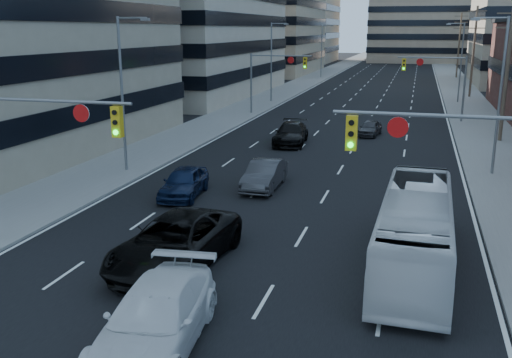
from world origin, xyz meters
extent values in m
cube|color=black|center=(0.00, 130.00, 0.01)|extent=(18.00, 300.00, 0.02)
cube|color=slate|center=(-11.50, 130.00, 0.07)|extent=(5.00, 300.00, 0.15)
cube|color=slate|center=(11.50, 130.00, 0.07)|extent=(5.00, 300.00, 0.15)
cube|color=gray|center=(-24.00, 100.00, 8.00)|extent=(20.00, 30.00, 16.00)
cube|color=#ADA089|center=(-28.00, 140.00, 10.00)|extent=(24.00, 24.00, 20.00)
cylinder|color=slate|center=(-6.75, 8.00, 5.80)|extent=(6.50, 0.12, 0.12)
cube|color=gold|center=(-4.10, 8.00, 5.15)|extent=(0.35, 0.28, 1.10)
cylinder|color=black|center=(-4.10, 7.84, 5.50)|extent=(0.18, 0.06, 0.18)
cylinder|color=black|center=(-4.10, 7.84, 5.15)|extent=(0.18, 0.06, 0.18)
cylinder|color=#0CE526|center=(-4.10, 7.84, 4.80)|extent=(0.18, 0.06, 0.18)
cylinder|color=white|center=(-5.50, 7.97, 5.40)|extent=(0.64, 0.06, 0.64)
cylinder|color=slate|center=(6.75, 8.00, 5.80)|extent=(6.50, 0.12, 0.12)
cube|color=gold|center=(4.10, 8.00, 5.15)|extent=(0.35, 0.28, 1.10)
cylinder|color=black|center=(4.10, 7.84, 5.50)|extent=(0.18, 0.06, 0.18)
cylinder|color=black|center=(4.10, 7.84, 5.15)|extent=(0.18, 0.06, 0.18)
cylinder|color=#0CE526|center=(4.10, 7.84, 4.80)|extent=(0.18, 0.06, 0.18)
cylinder|color=white|center=(5.50, 7.97, 5.40)|extent=(0.64, 0.06, 0.64)
cylinder|color=slate|center=(-10.00, 45.00, 3.00)|extent=(0.18, 0.18, 6.00)
cylinder|color=slate|center=(-7.00, 45.00, 5.80)|extent=(6.00, 0.12, 0.12)
cube|color=gold|center=(-4.60, 45.00, 5.15)|extent=(0.35, 0.28, 1.10)
cylinder|color=black|center=(-4.60, 44.84, 5.50)|extent=(0.18, 0.06, 0.18)
cylinder|color=black|center=(-4.60, 44.84, 5.15)|extent=(0.18, 0.06, 0.18)
cylinder|color=#0CE526|center=(-4.60, 44.84, 4.80)|extent=(0.18, 0.06, 0.18)
cylinder|color=white|center=(-6.00, 44.97, 5.40)|extent=(0.64, 0.06, 0.64)
cylinder|color=slate|center=(10.00, 45.00, 3.00)|extent=(0.18, 0.18, 6.00)
cylinder|color=slate|center=(7.00, 45.00, 5.80)|extent=(6.00, 0.12, 0.12)
cube|color=gold|center=(4.60, 45.00, 5.15)|extent=(0.35, 0.28, 1.10)
cylinder|color=black|center=(4.60, 44.84, 5.50)|extent=(0.18, 0.06, 0.18)
cylinder|color=black|center=(4.60, 44.84, 5.15)|extent=(0.18, 0.06, 0.18)
cylinder|color=#0CE526|center=(4.60, 44.84, 4.80)|extent=(0.18, 0.06, 0.18)
cylinder|color=white|center=(6.00, 44.97, 5.40)|extent=(0.64, 0.06, 0.64)
cylinder|color=#4C3D2D|center=(12.20, 36.00, 5.50)|extent=(0.28, 0.28, 11.00)
cube|color=#4C3D2D|center=(12.20, 36.00, 8.40)|extent=(2.20, 0.10, 0.10)
cylinder|color=#4C3D2D|center=(12.20, 66.00, 5.50)|extent=(0.28, 0.28, 11.00)
cube|color=#4C3D2D|center=(12.20, 66.00, 10.40)|extent=(2.20, 0.10, 0.10)
cube|color=#4C3D2D|center=(12.20, 66.00, 9.40)|extent=(2.20, 0.10, 0.10)
cube|color=#4C3D2D|center=(12.20, 66.00, 8.40)|extent=(2.20, 0.10, 0.10)
cylinder|color=#4C3D2D|center=(12.20, 96.00, 5.50)|extent=(0.28, 0.28, 11.00)
cube|color=#4C3D2D|center=(12.20, 96.00, 10.40)|extent=(2.20, 0.10, 0.10)
cube|color=#4C3D2D|center=(12.20, 96.00, 9.40)|extent=(2.20, 0.10, 0.10)
cube|color=#4C3D2D|center=(12.20, 96.00, 8.40)|extent=(2.20, 0.10, 0.10)
cylinder|color=slate|center=(-10.50, 20.00, 4.50)|extent=(0.16, 0.16, 9.00)
cylinder|color=slate|center=(-9.60, 20.00, 8.90)|extent=(1.80, 0.10, 0.10)
cube|color=slate|center=(-8.80, 20.00, 8.82)|extent=(0.50, 0.22, 0.14)
cylinder|color=slate|center=(-10.50, 55.00, 4.50)|extent=(0.16, 0.16, 9.00)
cylinder|color=slate|center=(-9.60, 55.00, 8.90)|extent=(1.80, 0.10, 0.10)
cube|color=slate|center=(-8.80, 55.00, 8.82)|extent=(0.50, 0.22, 0.14)
cylinder|color=slate|center=(-10.50, 90.00, 4.50)|extent=(0.16, 0.16, 9.00)
cylinder|color=slate|center=(-9.60, 90.00, 8.90)|extent=(1.80, 0.10, 0.10)
cube|color=slate|center=(-8.80, 90.00, 8.82)|extent=(0.50, 0.22, 0.14)
cylinder|color=slate|center=(10.50, 25.00, 4.50)|extent=(0.16, 0.16, 9.00)
cylinder|color=slate|center=(9.60, 25.00, 8.90)|extent=(1.80, 0.10, 0.10)
cube|color=slate|center=(8.80, 25.00, 8.82)|extent=(0.50, 0.22, 0.14)
cylinder|color=slate|center=(10.50, 60.00, 4.50)|extent=(0.16, 0.16, 9.00)
cylinder|color=slate|center=(9.60, 60.00, 8.90)|extent=(1.80, 0.10, 0.10)
cube|color=slate|center=(8.80, 60.00, 8.82)|extent=(0.50, 0.22, 0.14)
imported|color=black|center=(-2.00, 7.88, 0.90)|extent=(3.44, 6.66, 1.80)
imported|color=silver|center=(-0.29, 2.67, 0.85)|extent=(2.99, 6.06, 1.69)
imported|color=silver|center=(6.27, 9.99, 1.41)|extent=(2.64, 10.19, 2.82)
imported|color=#0C1732|center=(-5.14, 16.13, 0.76)|extent=(2.24, 4.60, 1.51)
imported|color=#333235|center=(-1.60, 18.76, 0.75)|extent=(1.63, 4.56, 1.50)
imported|color=black|center=(-2.85, 31.03, 0.79)|extent=(2.64, 5.61, 1.58)
imported|color=#323235|center=(2.50, 36.18, 0.62)|extent=(1.91, 3.78, 1.23)
camera|label=1|loc=(6.02, -9.81, 8.31)|focal=40.00mm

